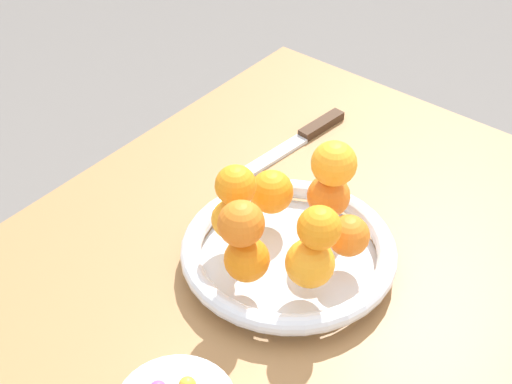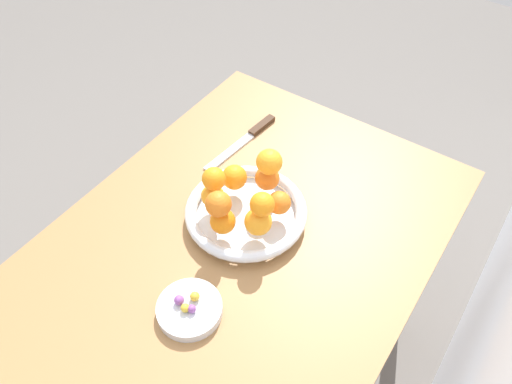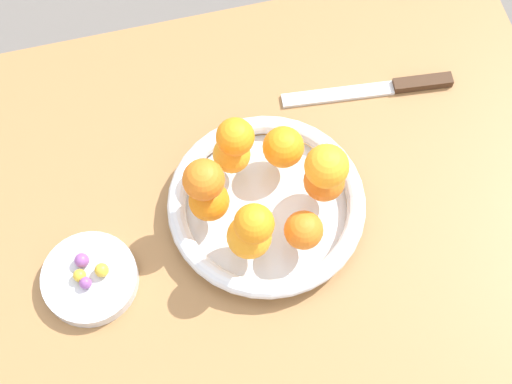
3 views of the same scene
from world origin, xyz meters
The scene contains 13 objects.
dining_table centered at (0.00, 0.00, 0.65)m, with size 1.10×0.76×0.74m.
fruit_bowl centered at (-0.10, -0.02, 0.76)m, with size 0.27×0.27×0.04m.
orange_0 centered at (-0.06, -0.09, 0.81)m, with size 0.05×0.05×0.05m, color orange.
orange_1 centered at (-0.02, -0.03, 0.81)m, with size 0.05×0.05×0.05m, color orange.
orange_2 centered at (-0.06, 0.03, 0.81)m, with size 0.06×0.06×0.06m, color orange.
orange_3 centered at (-0.13, 0.04, 0.81)m, with size 0.05×0.05×0.05m, color orange.
orange_4 centered at (-0.17, -0.02, 0.81)m, with size 0.06×0.06×0.06m, color orange.
orange_5 centered at (-0.13, -0.08, 0.81)m, with size 0.06×0.06×0.06m, color orange.
orange_6 centered at (-0.17, -0.01, 0.87)m, with size 0.06×0.06×0.06m, color orange.
orange_7 centered at (-0.07, -0.09, 0.86)m, with size 0.05×0.05×0.05m, color orange.
orange_8 centered at (-0.01, -0.03, 0.86)m, with size 0.05×0.05×0.05m, color orange.
orange_9 centered at (-0.06, 0.04, 0.86)m, with size 0.05×0.05×0.05m, color orange.
knife centered at (-0.31, -0.18, 0.75)m, with size 0.26×0.05×0.01m.
Camera 1 is at (0.49, 0.40, 1.45)m, focal length 55.00 mm.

